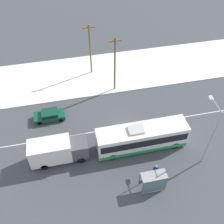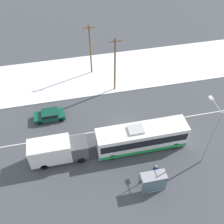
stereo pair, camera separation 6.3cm
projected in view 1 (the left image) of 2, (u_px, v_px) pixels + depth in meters
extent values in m
plane|color=#424449|center=(125.00, 127.00, 34.43)|extent=(120.00, 120.00, 0.00)
cube|color=white|center=(107.00, 72.00, 42.50)|extent=(80.00, 10.35, 0.12)
cube|color=silver|center=(125.00, 127.00, 34.43)|extent=(60.00, 0.12, 0.00)
cube|color=white|center=(142.00, 137.00, 31.01)|extent=(10.80, 2.55, 2.93)
cube|color=black|center=(142.00, 135.00, 30.76)|extent=(10.37, 2.57, 1.11)
cube|color=green|center=(141.00, 143.00, 31.88)|extent=(10.69, 2.57, 0.53)
cube|color=#B2B2B2|center=(136.00, 130.00, 29.75)|extent=(1.80, 1.40, 0.24)
cylinder|color=black|center=(175.00, 145.00, 31.73)|extent=(1.00, 0.28, 1.00)
cylinder|color=black|center=(169.00, 131.00, 33.27)|extent=(1.00, 0.28, 1.00)
cylinder|color=black|center=(112.00, 157.00, 30.57)|extent=(1.00, 0.28, 1.00)
cylinder|color=black|center=(109.00, 142.00, 32.11)|extent=(1.00, 0.28, 1.00)
cube|color=silver|center=(50.00, 151.00, 29.51)|extent=(4.67, 2.30, 2.67)
cube|color=#4C4C51|center=(79.00, 148.00, 30.20)|extent=(1.90, 2.18, 2.09)
cube|color=black|center=(87.00, 144.00, 30.04)|extent=(0.06, 1.95, 0.92)
cylinder|color=black|center=(81.00, 160.00, 30.29)|extent=(0.90, 0.26, 0.90)
cylinder|color=black|center=(79.00, 146.00, 31.68)|extent=(0.90, 0.26, 0.90)
cylinder|color=black|center=(44.00, 167.00, 29.67)|extent=(0.90, 0.26, 0.90)
cylinder|color=black|center=(44.00, 152.00, 31.05)|extent=(0.90, 0.26, 0.90)
cube|color=#0F4733|center=(50.00, 116.00, 35.05)|extent=(4.06, 1.80, 0.61)
cube|color=#0D3C2B|center=(50.00, 113.00, 34.67)|extent=(2.11, 1.66, 0.49)
cube|color=black|center=(50.00, 113.00, 34.66)|extent=(1.94, 1.69, 0.40)
cylinder|color=black|center=(40.00, 123.00, 34.47)|extent=(0.64, 0.22, 0.64)
cylinder|color=black|center=(40.00, 114.00, 35.54)|extent=(0.64, 0.22, 0.64)
cylinder|color=black|center=(61.00, 120.00, 34.88)|extent=(0.64, 0.22, 0.64)
cylinder|color=black|center=(60.00, 111.00, 35.95)|extent=(0.64, 0.22, 0.64)
cylinder|color=#23232D|center=(154.00, 173.00, 29.17)|extent=(0.13, 0.13, 0.84)
cylinder|color=#23232D|center=(156.00, 172.00, 29.21)|extent=(0.13, 0.13, 0.84)
cube|color=#19478C|center=(156.00, 169.00, 28.64)|extent=(0.44, 0.24, 0.69)
sphere|color=tan|center=(156.00, 166.00, 28.29)|extent=(0.29, 0.29, 0.29)
cylinder|color=#19478C|center=(153.00, 170.00, 28.63)|extent=(0.11, 0.11, 0.66)
cylinder|color=#19478C|center=(158.00, 169.00, 28.71)|extent=(0.11, 0.11, 0.66)
cube|color=gray|center=(154.00, 175.00, 26.74)|extent=(2.68, 1.20, 0.06)
cube|color=slate|center=(155.00, 186.00, 27.19)|extent=(2.57, 0.04, 2.16)
cylinder|color=#474C51|center=(140.00, 179.00, 27.79)|extent=(0.08, 0.08, 2.34)
cylinder|color=#474C51|center=(163.00, 174.00, 28.17)|extent=(0.08, 0.08, 2.34)
cylinder|color=#474C51|center=(143.00, 189.00, 27.03)|extent=(0.08, 0.08, 2.34)
cylinder|color=#474C51|center=(166.00, 184.00, 27.41)|extent=(0.08, 0.08, 2.34)
cylinder|color=#9EA3A8|center=(211.00, 139.00, 27.74)|extent=(0.14, 0.14, 8.31)
cylinder|color=#9EA3A8|center=(217.00, 105.00, 25.61)|extent=(0.10, 2.23, 0.10)
cube|color=silver|center=(211.00, 98.00, 26.42)|extent=(0.36, 0.60, 0.16)
cylinder|color=brown|center=(115.00, 66.00, 36.52)|extent=(0.24, 0.24, 8.71)
cube|color=brown|center=(115.00, 41.00, 33.75)|extent=(1.80, 0.12, 0.12)
cylinder|color=brown|center=(90.00, 50.00, 39.53)|extent=(0.24, 0.24, 8.37)
cube|color=brown|center=(89.00, 28.00, 36.88)|extent=(1.80, 0.12, 0.12)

